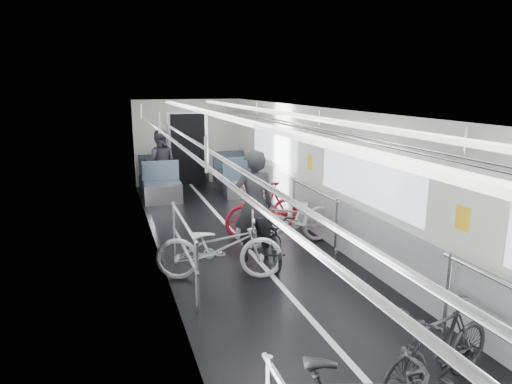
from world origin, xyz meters
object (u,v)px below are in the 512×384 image
bike_left_far (219,247)px  person_seated (160,163)px  bike_right_far (263,209)px  bike_aisle (272,234)px  bike_right_near (439,348)px  bike_right_mid (288,218)px  person_standing (254,206)px

bike_left_far → person_seated: 5.54m
bike_right_far → bike_aisle: (-0.30, -1.32, -0.06)m
bike_right_near → bike_right_mid: bearing=163.1°
bike_left_far → bike_aisle: (1.00, 0.47, -0.06)m
bike_aisle → person_standing: bearing=171.0°
bike_right_near → bike_aisle: 3.61m
bike_right_near → person_seated: 8.79m
person_standing → bike_right_mid: bearing=-145.7°
bike_right_near → bike_right_mid: 4.16m
bike_right_near → bike_aisle: bearing=170.6°
bike_right_far → bike_aisle: bike_right_far is taller
person_standing → person_seated: bearing=-76.1°
bike_aisle → person_standing: 0.57m
bike_right_mid → person_standing: (-0.78, -0.46, 0.40)m
bike_right_mid → bike_left_far: bearing=-58.8°
bike_right_mid → person_seated: bearing=-162.9°
bike_left_far → bike_right_far: size_ratio=1.14×
bike_right_near → bike_right_mid: size_ratio=0.78×
bike_right_near → bike_right_mid: (0.21, 4.16, 0.05)m
bike_right_near → person_standing: (-0.57, 3.70, 0.46)m
bike_left_far → bike_right_mid: 1.81m
bike_left_far → bike_aisle: size_ratio=1.15×
bike_left_far → bike_right_near: bike_left_far is taller
bike_aisle → person_seated: 5.21m
bike_left_far → bike_right_near: (1.29, -3.13, -0.04)m
person_standing → bike_aisle: bearing=164.0°
person_standing → person_seated: person_standing is taller
person_standing → bike_right_near: bearing=102.4°
bike_right_far → person_standing: person_standing is taller
bike_left_far → person_standing: size_ratio=1.03×
bike_aisle → person_seated: size_ratio=0.95×
bike_left_far → bike_aisle: bearing=-49.0°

